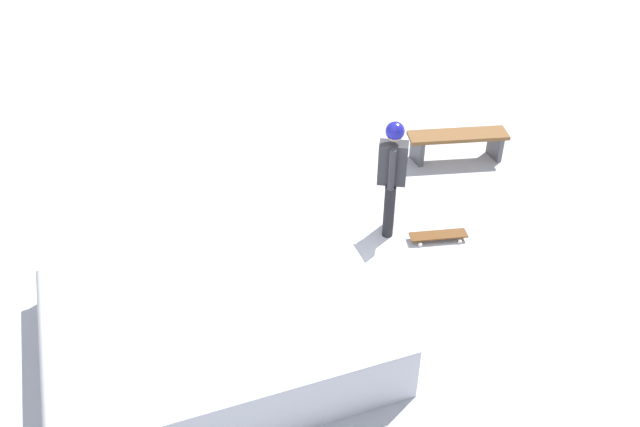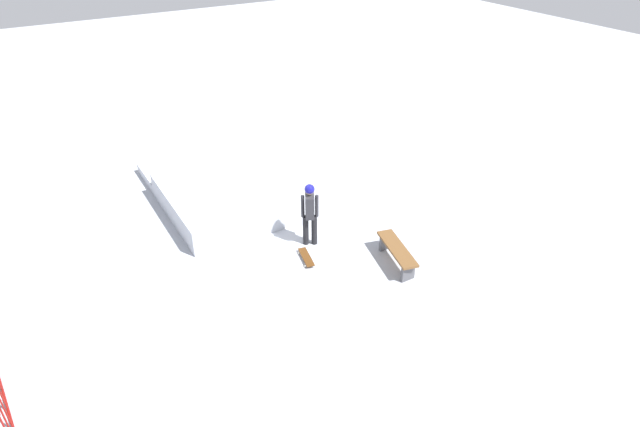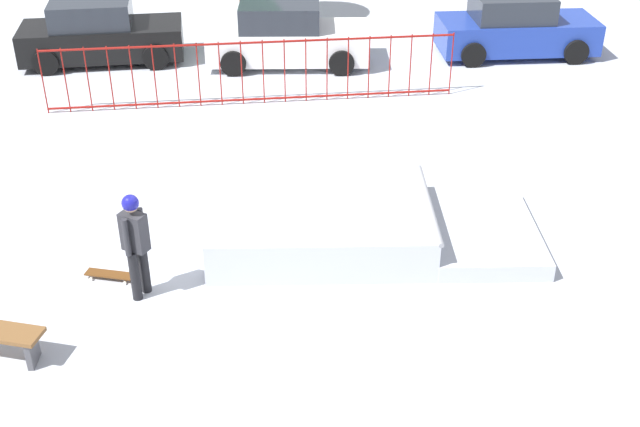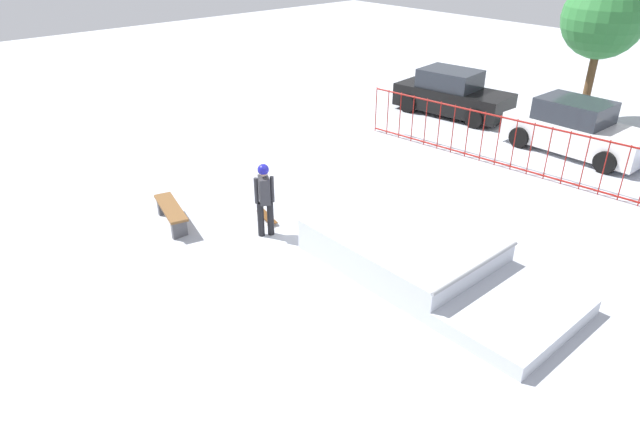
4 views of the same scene
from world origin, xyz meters
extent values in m
plane|color=#B2B7C1|center=(0.00, 0.00, 0.00)|extent=(60.00, 60.00, 0.00)
cube|color=silver|center=(1.40, 0.54, 0.35)|extent=(3.61, 2.61, 0.70)
cube|color=silver|center=(4.10, 0.54, 0.15)|extent=(1.81, 2.60, 0.30)
cylinder|color=gray|center=(3.20, 0.54, 0.70)|extent=(0.09, 2.60, 0.08)
cylinder|color=black|center=(-1.29, -0.83, 0.41)|extent=(0.15, 0.15, 0.82)
cylinder|color=black|center=(-1.39, -1.03, 0.41)|extent=(0.15, 0.15, 0.82)
cube|color=#2D2D33|center=(-1.34, -0.93, 1.12)|extent=(0.44, 0.37, 0.60)
cylinder|color=#2D2D33|center=(-1.26, -0.78, 1.12)|extent=(0.09, 0.09, 0.60)
cylinder|color=#2D2D33|center=(-1.42, -1.08, 1.12)|extent=(0.09, 0.09, 0.60)
sphere|color=tan|center=(-1.34, -0.93, 1.57)|extent=(0.22, 0.22, 0.22)
sphere|color=navy|center=(-1.34, -0.93, 1.60)|extent=(0.25, 0.25, 0.25)
cube|color=#593314|center=(-1.91, -0.49, 0.08)|extent=(0.82, 0.37, 0.02)
cylinder|color=silver|center=(-1.61, -0.44, 0.03)|extent=(0.06, 0.04, 0.06)
cylinder|color=silver|center=(-1.66, -0.67, 0.03)|extent=(0.06, 0.04, 0.06)
cylinder|color=silver|center=(-2.15, -0.32, 0.03)|extent=(0.06, 0.04, 0.06)
cylinder|color=silver|center=(-2.20, -0.55, 0.03)|extent=(0.06, 0.04, 0.06)
cylinder|color=maroon|center=(0.00, 6.53, 1.45)|extent=(9.24, 0.96, 0.05)
cylinder|color=maroon|center=(0.00, 6.53, 0.10)|extent=(9.24, 0.96, 0.05)
cylinder|color=maroon|center=(-4.62, 6.08, 0.75)|extent=(0.03, 0.03, 1.50)
cylinder|color=maroon|center=(-4.13, 6.12, 0.75)|extent=(0.03, 0.03, 1.50)
cylinder|color=maroon|center=(-3.64, 6.17, 0.75)|extent=(0.03, 0.03, 1.50)
cylinder|color=maroon|center=(-3.16, 6.22, 0.75)|extent=(0.03, 0.03, 1.50)
cylinder|color=maroon|center=(-2.67, 6.27, 0.75)|extent=(0.03, 0.03, 1.50)
cylinder|color=maroon|center=(-2.19, 6.32, 0.75)|extent=(0.03, 0.03, 1.50)
cylinder|color=maroon|center=(-1.70, 6.36, 0.75)|extent=(0.03, 0.03, 1.50)
cylinder|color=maroon|center=(-1.21, 6.41, 0.75)|extent=(0.03, 0.03, 1.50)
cylinder|color=maroon|center=(-0.73, 6.46, 0.75)|extent=(0.03, 0.03, 1.50)
cylinder|color=maroon|center=(-0.24, 6.51, 0.75)|extent=(0.03, 0.03, 1.50)
cylinder|color=maroon|center=(0.24, 6.56, 0.75)|extent=(0.03, 0.03, 1.50)
cylinder|color=maroon|center=(0.73, 6.60, 0.75)|extent=(0.03, 0.03, 1.50)
cylinder|color=maroon|center=(1.21, 6.65, 0.75)|extent=(0.03, 0.03, 1.50)
cylinder|color=maroon|center=(1.70, 6.70, 0.75)|extent=(0.03, 0.03, 1.50)
cylinder|color=maroon|center=(2.19, 6.75, 0.75)|extent=(0.03, 0.03, 1.50)
cylinder|color=maroon|center=(2.67, 6.80, 0.75)|extent=(0.03, 0.03, 1.50)
cylinder|color=maroon|center=(3.16, 6.85, 0.75)|extent=(0.03, 0.03, 1.50)
cube|color=brown|center=(-3.18, -2.30, 0.45)|extent=(1.65, 0.77, 0.06)
cube|color=#4C4C51|center=(-3.81, -2.14, 0.21)|extent=(0.08, 0.36, 0.42)
cube|color=#4C4C51|center=(-2.55, -2.45, 0.21)|extent=(0.08, 0.36, 0.42)
cube|color=black|center=(-4.04, 9.52, 0.56)|extent=(4.28, 2.19, 0.80)
cube|color=#262B33|center=(-4.24, 9.49, 1.28)|extent=(2.17, 1.74, 0.64)
cylinder|color=black|center=(-2.81, 10.53, 0.32)|extent=(0.66, 0.30, 0.64)
cylinder|color=black|center=(-2.60, 8.84, 0.32)|extent=(0.66, 0.30, 0.64)
cylinder|color=black|center=(-5.49, 10.19, 0.32)|extent=(0.66, 0.30, 0.64)
cylinder|color=black|center=(-5.28, 8.51, 0.32)|extent=(0.66, 0.30, 0.64)
cube|color=white|center=(0.78, 9.19, 0.56)|extent=(4.12, 1.74, 0.80)
cube|color=#262B33|center=(0.58, 9.19, 1.28)|extent=(2.02, 1.52, 0.64)
cylinder|color=black|center=(2.13, 10.02, 0.32)|extent=(0.64, 0.23, 0.64)
cylinder|color=black|center=(2.12, 8.32, 0.32)|extent=(0.64, 0.23, 0.64)
cylinder|color=black|center=(-0.57, 10.05, 0.32)|extent=(0.64, 0.23, 0.64)
cylinder|color=black|center=(-0.58, 8.35, 0.32)|extent=(0.64, 0.23, 0.64)
cylinder|color=brown|center=(-0.54, 12.41, 1.35)|extent=(0.27, 0.27, 2.70)
sphere|color=#2C7534|center=(-0.54, 12.41, 3.50)|extent=(2.66, 2.66, 2.66)
camera|label=1|loc=(2.19, 5.94, 5.90)|focal=38.30mm
camera|label=2|loc=(-11.25, 4.69, 7.90)|focal=30.00mm
camera|label=3|loc=(1.12, -10.95, 7.28)|focal=45.36mm
camera|label=4|loc=(7.82, -7.39, 6.36)|focal=31.69mm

